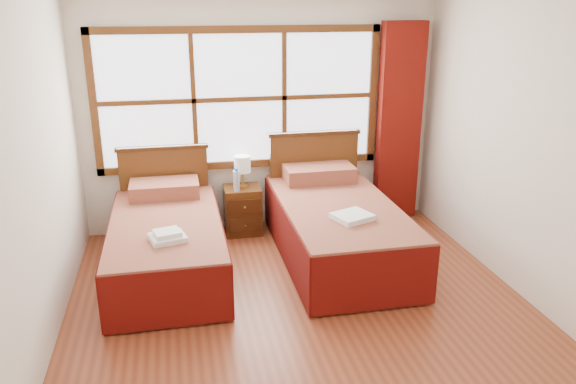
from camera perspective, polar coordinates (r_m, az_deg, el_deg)
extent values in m
plane|color=brown|center=(4.80, 1.97, -13.03)|extent=(4.50, 4.50, 0.00)
plane|color=silver|center=(6.39, -2.70, 7.78)|extent=(4.00, 0.00, 4.00)
plane|color=silver|center=(4.26, -24.96, 0.19)|extent=(0.00, 4.50, 4.50)
plane|color=silver|center=(5.10, 24.58, 3.15)|extent=(0.00, 4.50, 4.50)
cube|color=white|center=(6.30, -4.96, 9.41)|extent=(3.00, 0.02, 1.40)
cube|color=#552E12|center=(6.44, -4.75, 2.87)|extent=(3.16, 0.06, 0.08)
cube|color=#552E12|center=(6.20, -5.13, 16.14)|extent=(3.16, 0.06, 0.08)
cube|color=#552E12|center=(6.28, -19.16, 8.42)|extent=(0.08, 0.06, 1.56)
cube|color=#552E12|center=(6.64, 8.58, 9.76)|extent=(0.08, 0.06, 1.56)
cube|color=#552E12|center=(6.24, -9.55, 9.13)|extent=(0.05, 0.05, 1.40)
cube|color=#552E12|center=(6.35, -0.39, 9.56)|extent=(0.05, 0.05, 1.40)
cube|color=#552E12|center=(6.28, -4.93, 9.38)|extent=(3.00, 0.05, 0.05)
cube|color=maroon|center=(6.73, 11.20, 6.87)|extent=(0.50, 0.16, 2.30)
cube|color=#3B1F0C|center=(5.61, -12.09, -6.68)|extent=(0.92, 1.84, 0.30)
cube|color=#620E0E|center=(5.50, -12.28, -4.10)|extent=(1.03, 2.04, 0.25)
cube|color=#5F0E0A|center=(5.60, -17.46, -5.84)|extent=(0.03, 2.04, 0.51)
cube|color=#5F0E0A|center=(5.57, -6.87, -5.16)|extent=(0.03, 2.04, 0.51)
cube|color=#5F0E0A|center=(4.65, -12.12, -10.64)|extent=(1.03, 0.03, 0.51)
cube|color=#620E0E|center=(6.12, -12.43, 0.34)|extent=(0.72, 0.42, 0.16)
cube|color=#552E12|center=(6.42, -12.35, 0.00)|extent=(0.96, 0.06, 1.00)
cube|color=#3B1F0C|center=(6.28, -12.68, 4.40)|extent=(1.00, 0.08, 0.04)
cube|color=#3B1F0C|center=(5.82, 5.03, -5.20)|extent=(0.99, 1.98, 0.32)
cube|color=#620E0E|center=(5.71, 5.11, -2.49)|extent=(1.11, 2.20, 0.27)
cube|color=#5F0E0A|center=(5.64, -0.35, -4.46)|extent=(0.03, 2.20, 0.55)
cube|color=#5F0E0A|center=(5.95, 10.20, -3.52)|extent=(0.03, 2.20, 0.55)
cube|color=#5F0E0A|center=(4.84, 8.80, -8.94)|extent=(1.11, 0.03, 0.55)
cube|color=#620E0E|center=(6.36, 3.12, 1.95)|extent=(0.78, 0.45, 0.17)
cube|color=#552E12|center=(6.60, 2.63, 1.31)|extent=(1.04, 0.06, 1.08)
cube|color=#3B1F0C|center=(6.45, 2.70, 5.97)|extent=(1.08, 0.08, 0.04)
cube|color=#552E12|center=(6.40, -4.63, -1.83)|extent=(0.41, 0.36, 0.54)
cube|color=#3B1F0C|center=(6.27, -4.37, -3.37)|extent=(0.36, 0.02, 0.16)
cube|color=#3B1F0C|center=(6.19, -4.42, -1.51)|extent=(0.36, 0.02, 0.16)
sphere|color=#A37537|center=(6.25, -4.35, -3.43)|extent=(0.03, 0.03, 0.03)
sphere|color=#A37537|center=(6.17, -4.40, -1.57)|extent=(0.03, 0.03, 0.03)
cube|color=white|center=(5.02, -12.13, -4.56)|extent=(0.35, 0.32, 0.05)
cube|color=white|center=(5.00, -12.16, -4.10)|extent=(0.26, 0.24, 0.04)
cube|color=white|center=(5.28, 6.55, -2.50)|extent=(0.42, 0.39, 0.05)
cylinder|color=gold|center=(6.33, -4.61, 0.63)|extent=(0.11, 0.11, 0.02)
cylinder|color=gold|center=(6.31, -4.63, 1.38)|extent=(0.02, 0.02, 0.15)
cylinder|color=silver|center=(6.26, -4.67, 2.85)|extent=(0.18, 0.18, 0.18)
cylinder|color=#A5BCD4|center=(6.17, -5.24, 1.11)|extent=(0.07, 0.07, 0.23)
cylinder|color=blue|center=(6.13, -5.27, 2.25)|extent=(0.03, 0.03, 0.03)
cylinder|color=#A5BCD4|center=(6.27, -5.31, 1.32)|extent=(0.06, 0.06, 0.21)
cylinder|color=blue|center=(6.24, -5.34, 2.34)|extent=(0.03, 0.03, 0.03)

